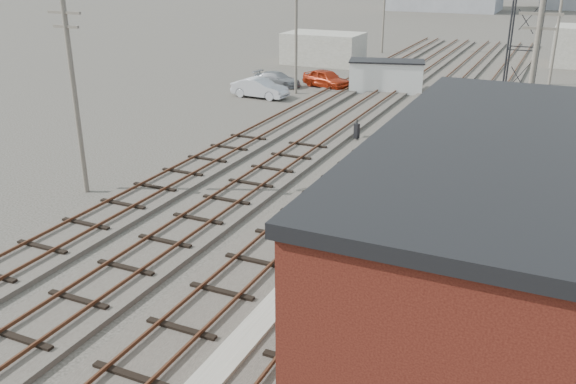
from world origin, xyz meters
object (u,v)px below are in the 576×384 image
Objects in this scene: signal_mast at (323,340)px; switch_stand at (357,131)px; car_red at (326,79)px; car_grey at (277,79)px; site_trailer at (386,76)px; car_silver at (260,88)px.

signal_mast reaches higher than switch_stand.
switch_stand is at bearing -128.61° from car_red.
car_red reaches higher than car_grey.
car_grey is at bearing 176.57° from site_trailer.
car_grey is (-0.75, 4.78, -0.15)m from car_silver.
signal_mast is 40.01m from site_trailer.
switch_stand is 0.28× the size of car_grey.
signal_mast reaches higher than site_trailer.
car_grey is at bearing 117.12° from signal_mast.
site_trailer is 1.45× the size of car_red.
car_grey is (-18.94, 36.98, -1.78)m from signal_mast.
car_red is at bearing -68.42° from car_grey.
signal_mast is 0.87× the size of car_silver.
switch_stand is (-7.18, 23.90, -1.84)m from signal_mast.
car_silver is at bearing 173.85° from car_red.
site_trailer is (-9.66, 38.81, -1.09)m from signal_mast.
switch_stand reaches higher than car_grey.
car_grey is at bearing 12.63° from car_silver.
switch_stand is at bearing 106.71° from signal_mast.
car_silver is (-8.54, -6.61, -0.54)m from site_trailer.
signal_mast is 3.37× the size of switch_stand.
car_red is at bearing 172.10° from site_trailer.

